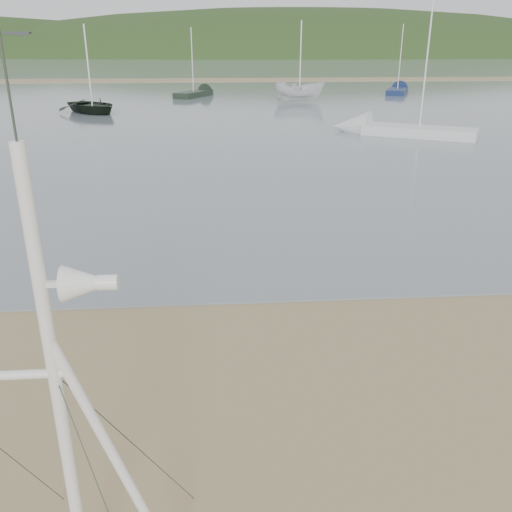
{
  "coord_description": "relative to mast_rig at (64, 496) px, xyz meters",
  "views": [
    {
      "loc": [
        2.11,
        -5.31,
        4.67
      ],
      "look_at": [
        2.6,
        1.0,
        2.17
      ],
      "focal_mm": 38.0,
      "sensor_mm": 36.0,
      "label": 1
    }
  ],
  "objects": [
    {
      "name": "ground",
      "position": [
        -0.8,
        1.79,
        -1.2
      ],
      "size": [
        560.0,
        560.0,
        0.0
      ],
      "primitive_type": "plane",
      "color": "#8A734F",
      "rests_on": "ground"
    },
    {
      "name": "water",
      "position": [
        -0.8,
        133.79,
        -1.18
      ],
      "size": [
        560.0,
        256.0,
        0.04
      ],
      "primitive_type": "cube",
      "color": "slate",
      "rests_on": "ground"
    },
    {
      "name": "sandbar",
      "position": [
        -0.8,
        71.79,
        -1.12
      ],
      "size": [
        560.0,
        7.0,
        0.07
      ],
      "primitive_type": "cube",
      "color": "#8A734F",
      "rests_on": "water"
    },
    {
      "name": "hill_ridge",
      "position": [
        17.72,
        236.79,
        -20.9
      ],
      "size": [
        620.0,
        180.0,
        80.0
      ],
      "color": "#1F3616",
      "rests_on": "ground"
    },
    {
      "name": "far_cottages",
      "position": [
        2.2,
        197.79,
        2.8
      ],
      "size": [
        294.4,
        6.3,
        8.0
      ],
      "color": "white",
      "rests_on": "ground"
    },
    {
      "name": "mast_rig",
      "position": [
        0.0,
        0.0,
        0.0
      ],
      "size": [
        2.2,
        2.35,
        4.97
      ],
      "color": "white",
      "rests_on": "ground"
    },
    {
      "name": "boat_dark",
      "position": [
        -7.15,
        36.47,
        1.28
      ],
      "size": [
        3.29,
        3.05,
        4.88
      ],
      "primitive_type": "imported",
      "rotation": [
        0.0,
        0.0,
        0.72
      ],
      "color": "black",
      "rests_on": "water"
    },
    {
      "name": "boat_white",
      "position": [
        8.64,
        43.71,
        0.98
      ],
      "size": [
        2.07,
        2.05,
        4.28
      ],
      "primitive_type": "imported",
      "rotation": [
        0.0,
        0.0,
        1.25
      ],
      "color": "silver",
      "rests_on": "water"
    },
    {
      "name": "sailboat_blue_far",
      "position": [
        19.87,
        51.52,
        -0.9
      ],
      "size": [
        4.24,
        6.96,
        6.82
      ],
      "color": "#15234A",
      "rests_on": "ground"
    },
    {
      "name": "sailboat_white_near",
      "position": [
        10.32,
        25.8,
        -0.9
      ],
      "size": [
        7.56,
        5.41,
        7.57
      ],
      "color": "silver",
      "rests_on": "ground"
    },
    {
      "name": "sailboat_dark_mid",
      "position": [
        0.3,
        49.61,
        -0.9
      ],
      "size": [
        4.29,
        6.47,
        6.43
      ],
      "color": "black",
      "rests_on": "ground"
    }
  ]
}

